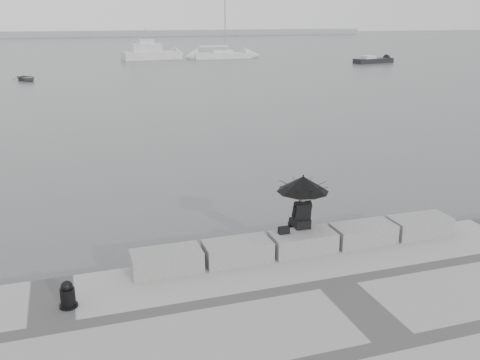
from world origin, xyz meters
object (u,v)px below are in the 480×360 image
object	(u,v)px
seated_person	(303,189)
dinghy	(26,78)
small_motorboat	(373,61)
mooring_bollard	(68,296)
motor_cruiser	(152,53)
sailboat_right	(222,55)

from	to	relation	value
seated_person	dinghy	world-z (taller)	seated_person
seated_person	small_motorboat	bearing A→B (deg)	61.04
mooring_bollard	small_motorboat	bearing A→B (deg)	53.11
mooring_bollard	small_motorboat	xyz separation A→B (m)	(39.68, 52.87, -0.42)
dinghy	mooring_bollard	bearing A→B (deg)	-113.21
dinghy	motor_cruiser	bearing A→B (deg)	27.34
motor_cruiser	dinghy	distance (m)	27.12
seated_person	motor_cruiser	distance (m)	67.18
mooring_bollard	motor_cruiser	bearing A→B (deg)	79.31
seated_person	sailboat_right	xyz separation A→B (m)	(17.17, 65.41, -1.51)
motor_cruiser	dinghy	bearing A→B (deg)	-133.07
seated_person	small_motorboat	size ratio (longest dim) A/B	0.24
sailboat_right	dinghy	distance (m)	33.07
small_motorboat	dinghy	distance (m)	43.21
mooring_bollard	sailboat_right	bearing A→B (deg)	71.08
sailboat_right	motor_cruiser	size ratio (longest dim) A/B	1.50
sailboat_right	mooring_bollard	bearing A→B (deg)	-106.42
mooring_bollard	motor_cruiser	world-z (taller)	motor_cruiser
seated_person	mooring_bollard	size ratio (longest dim) A/B	2.39
dinghy	sailboat_right	bearing A→B (deg)	11.67
mooring_bollard	sailboat_right	world-z (taller)	sailboat_right
seated_person	motor_cruiser	size ratio (longest dim) A/B	0.16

